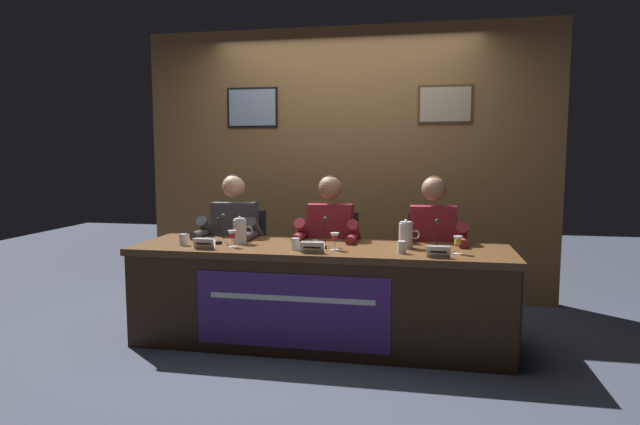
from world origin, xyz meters
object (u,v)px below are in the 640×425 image
(panelist_center, at_px, (329,239))
(chair_right, at_px, (432,272))
(microphone_left, at_px, (220,233))
(nameplate_right, at_px, (438,251))
(panelist_right, at_px, (433,242))
(conference_table, at_px, (317,280))
(panelist_left, at_px, (232,236))
(nameplate_center, at_px, (313,247))
(water_pitcher_left_side, at_px, (240,231))
(nameplate_left, at_px, (204,243))
(water_cup_right, at_px, (402,248))
(juice_glass_left, at_px, (232,235))
(microphone_center, at_px, (324,237))
(juice_glass_right, at_px, (458,241))
(water_pitcher_right_side, at_px, (406,235))
(juice_glass_center, at_px, (335,238))
(water_cup_center, at_px, (295,245))
(microphone_right, at_px, (437,240))
(water_cup_left, at_px, (183,240))
(chair_center, at_px, (333,268))

(panelist_center, distance_m, chair_right, 0.89)
(microphone_left, relative_size, nameplate_right, 1.40)
(panelist_right, bearing_deg, nameplate_right, -87.96)
(conference_table, relative_size, chair_right, 3.05)
(panelist_left, height_order, panelist_center, same)
(nameplate_center, height_order, water_pitcher_left_side, water_pitcher_left_side)
(nameplate_left, bearing_deg, water_cup_right, 3.76)
(nameplate_right, bearing_deg, panelist_center, 142.06)
(juice_glass_left, relative_size, microphone_center, 0.57)
(juice_glass_right, distance_m, water_pitcher_right_side, 0.40)
(juice_glass_center, bearing_deg, water_pitcher_right_side, 20.54)
(microphone_left, xyz_separation_m, water_pitcher_right_side, (1.40, 0.06, 0.02))
(panelist_center, height_order, juice_glass_center, panelist_center)
(panelist_left, xyz_separation_m, nameplate_center, (0.83, -0.65, 0.05))
(conference_table, distance_m, juice_glass_right, 1.03)
(nameplate_left, bearing_deg, panelist_right, 21.88)
(conference_table, height_order, chair_right, chair_right)
(water_cup_center, bearing_deg, nameplate_left, -172.79)
(nameplate_right, bearing_deg, nameplate_left, 179.60)
(juice_glass_left, distance_m, water_cup_center, 0.48)
(panelist_center, bearing_deg, juice_glass_right, -27.41)
(water_pitcher_left_side, bearing_deg, water_cup_center, -22.71)
(water_cup_right, bearing_deg, panelist_left, 158.68)
(panelist_right, xyz_separation_m, microphone_right, (0.02, -0.41, 0.08))
(water_cup_left, height_order, panelist_center, panelist_center)
(panelist_center, bearing_deg, chair_right, 13.64)
(conference_table, relative_size, chair_center, 3.05)
(chair_right, height_order, panelist_right, panelist_right)
(juice_glass_left, bearing_deg, microphone_right, 4.90)
(microphone_right, relative_size, water_pitcher_left_side, 1.03)
(microphone_left, height_order, microphone_right, same)
(microphone_left, height_order, water_cup_right, microphone_left)
(water_cup_right, bearing_deg, microphone_left, 172.97)
(nameplate_center, relative_size, water_pitcher_right_side, 0.80)
(juice_glass_center, bearing_deg, panelist_left, 151.67)
(chair_center, distance_m, water_pitcher_right_side, 0.90)
(conference_table, xyz_separation_m, microphone_right, (0.85, 0.07, 0.31))
(nameplate_center, relative_size, panelist_right, 0.14)
(panelist_left, height_order, microphone_right, panelist_left)
(microphone_left, relative_size, chair_center, 0.24)
(microphone_center, bearing_deg, water_cup_right, -13.37)
(microphone_left, distance_m, water_cup_right, 1.39)
(microphone_left, distance_m, juice_glass_center, 0.92)
(nameplate_left, bearing_deg, nameplate_center, -0.43)
(water_pitcher_right_side, bearing_deg, chair_center, 139.67)
(juice_glass_right, bearing_deg, conference_table, 178.45)
(chair_right, relative_size, water_pitcher_left_side, 4.32)
(water_cup_center, height_order, nameplate_right, water_cup_center)
(nameplate_left, relative_size, microphone_left, 0.71)
(juice_glass_center, bearing_deg, conference_table, 165.93)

